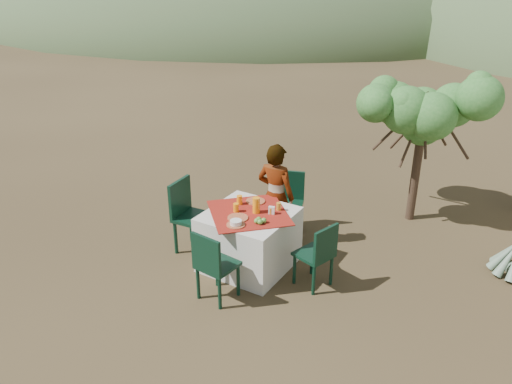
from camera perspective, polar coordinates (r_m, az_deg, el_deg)
ground at (r=6.47m, az=4.95°, el=-9.01°), size 160.00×160.00×0.00m
table at (r=6.39m, az=-0.81°, el=-5.41°), size 1.30×1.30×0.76m
chair_far at (r=7.21m, az=3.78°, el=-0.82°), size 0.52×0.52×0.89m
chair_near at (r=5.71m, az=-4.93°, el=-8.17°), size 0.45×0.45×0.88m
chair_left at (r=6.73m, az=-7.74°, el=-2.33°), size 0.50×0.50×1.00m
chair_right at (r=5.97m, az=7.15°, el=-6.94°), size 0.48×0.48×0.84m
person at (r=6.72m, az=2.25°, el=-0.46°), size 0.54×0.36×1.47m
shrub_tree at (r=7.57m, az=19.15°, el=7.97°), size 1.71×1.68×2.01m
hill_near_left at (r=40.54m, az=1.17°, el=19.24°), size 40.00×40.00×16.00m
hill_far_center at (r=57.35m, az=26.38°, el=18.38°), size 60.00×60.00×24.00m
plate_far at (r=6.48m, az=-0.07°, el=-1.06°), size 0.25×0.25×0.01m
plate_near at (r=6.06m, az=-2.10°, el=-2.97°), size 0.26×0.26×0.01m
glass_far at (r=6.40m, az=-1.90°, el=-0.91°), size 0.07×0.07×0.12m
glass_near at (r=6.20m, az=-2.30°, el=-1.80°), size 0.07×0.07×0.11m
juice_pitcher at (r=6.16m, az=0.02°, el=-1.52°), size 0.09×0.09×0.20m
bowl_plate at (r=5.91m, az=-2.31°, el=-3.76°), size 0.23×0.23×0.01m
white_bowl at (r=5.89m, az=-2.32°, el=-3.48°), size 0.14×0.14×0.05m
jar_left at (r=6.16m, az=1.71°, el=-2.14°), size 0.05×0.05×0.08m
jar_right at (r=6.25m, az=2.62°, el=-1.65°), size 0.06×0.06×0.10m
napkin_holder at (r=6.15m, az=1.79°, el=-2.10°), size 0.09×0.06×0.10m
fruit_cluster at (r=5.94m, az=0.45°, el=-3.29°), size 0.13×0.12×0.07m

